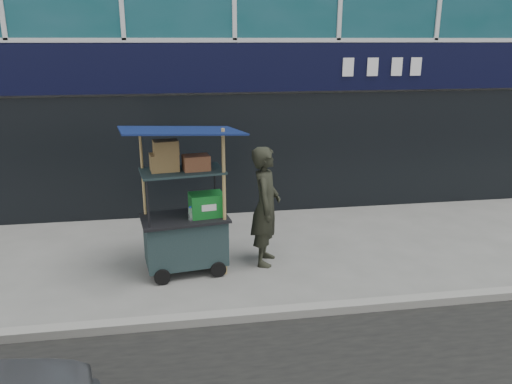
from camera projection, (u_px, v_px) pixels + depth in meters
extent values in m
plane|color=#63635E|center=(272.00, 309.00, 6.58)|extent=(80.00, 80.00, 0.00)
cube|color=gray|center=(275.00, 313.00, 6.38)|extent=(80.00, 0.18, 0.12)
cube|color=black|center=(235.00, 68.00, 9.38)|extent=(15.68, 0.06, 0.90)
cube|color=black|center=(236.00, 156.00, 9.91)|extent=(15.68, 0.04, 2.40)
cube|color=#182929|center=(185.00, 241.00, 7.55)|extent=(1.28, 0.86, 0.69)
cylinder|color=black|center=(162.00, 277.00, 7.21)|extent=(0.24, 0.08, 0.24)
cylinder|color=black|center=(218.00, 270.00, 7.45)|extent=(0.24, 0.08, 0.24)
cube|color=black|center=(184.00, 218.00, 7.44)|extent=(1.37, 0.95, 0.04)
cylinder|color=black|center=(148.00, 205.00, 6.91)|extent=(0.03, 0.03, 0.74)
cylinder|color=black|center=(224.00, 198.00, 7.23)|extent=(0.03, 0.03, 0.74)
cylinder|color=black|center=(144.00, 193.00, 7.46)|extent=(0.03, 0.03, 0.74)
cylinder|color=black|center=(215.00, 187.00, 7.77)|extent=(0.03, 0.03, 0.74)
cube|color=#182929|center=(182.00, 171.00, 7.23)|extent=(1.28, 0.86, 0.03)
cylinder|color=olive|center=(224.00, 204.00, 7.26)|extent=(0.06, 0.06, 2.23)
cylinder|color=olive|center=(145.00, 202.00, 7.50)|extent=(0.04, 0.04, 2.13)
cube|color=#0C1C45|center=(181.00, 131.00, 7.06)|extent=(1.84, 1.42, 0.20)
cube|color=#10682A|center=(207.00, 205.00, 7.44)|extent=(0.54, 0.42, 0.35)
cylinder|color=silver|center=(190.00, 214.00, 7.25)|extent=(0.07, 0.07, 0.20)
cylinder|color=blue|center=(190.00, 207.00, 7.21)|extent=(0.04, 0.04, 0.02)
cube|color=brown|center=(164.00, 162.00, 7.17)|extent=(0.44, 0.35, 0.25)
cube|color=olive|center=(196.00, 163.00, 7.21)|extent=(0.41, 0.33, 0.22)
cube|color=brown|center=(166.00, 147.00, 7.09)|extent=(0.38, 0.31, 0.20)
imported|color=black|center=(266.00, 206.00, 7.72)|extent=(0.62, 0.78, 1.88)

